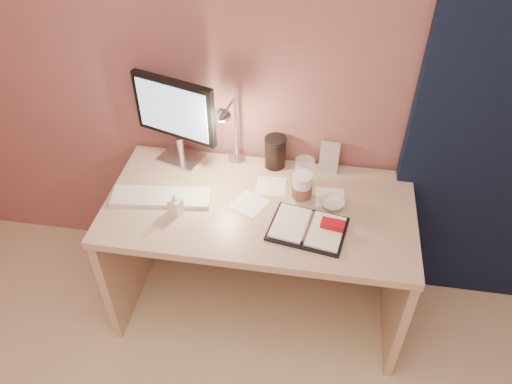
# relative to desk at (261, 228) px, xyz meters

# --- Properties ---
(room) EXTENTS (3.50, 3.50, 3.50)m
(room) POSITION_rel_desk_xyz_m (0.95, 0.24, 0.63)
(room) COLOR #C6B28E
(room) RESTS_ON ground
(desk) EXTENTS (1.40, 0.70, 0.73)m
(desk) POSITION_rel_desk_xyz_m (0.00, 0.00, 0.00)
(desk) COLOR tan
(desk) RESTS_ON ground
(monitor) EXTENTS (0.41, 0.21, 0.45)m
(monitor) POSITION_rel_desk_xyz_m (-0.44, 0.20, 0.49)
(monitor) COLOR silver
(monitor) RESTS_ON desk
(keyboard) EXTENTS (0.46, 0.18, 0.02)m
(keyboard) POSITION_rel_desk_xyz_m (-0.45, -0.10, 0.24)
(keyboard) COLOR white
(keyboard) RESTS_ON desk
(planner) EXTENTS (0.36, 0.29, 0.05)m
(planner) POSITION_rel_desk_xyz_m (0.24, -0.20, 0.24)
(planner) COLOR black
(planner) RESTS_ON desk
(paper_a) EXTENTS (0.14, 0.14, 0.00)m
(paper_a) POSITION_rel_desk_xyz_m (0.31, 0.03, 0.23)
(paper_a) COLOR white
(paper_a) RESTS_ON desk
(paper_b) EXTENTS (0.14, 0.14, 0.00)m
(paper_b) POSITION_rel_desk_xyz_m (0.03, 0.06, 0.23)
(paper_b) COLOR white
(paper_b) RESTS_ON desk
(paper_c) EXTENTS (0.19, 0.19, 0.00)m
(paper_c) POSITION_rel_desk_xyz_m (-0.04, -0.08, 0.23)
(paper_c) COLOR white
(paper_c) RESTS_ON desk
(coffee_cup) EXTENTS (0.09, 0.09, 0.15)m
(coffee_cup) POSITION_rel_desk_xyz_m (0.18, -0.01, 0.29)
(coffee_cup) COLOR white
(coffee_cup) RESTS_ON desk
(clear_cup) EXTENTS (0.09, 0.09, 0.16)m
(clear_cup) POSITION_rel_desk_xyz_m (0.18, 0.08, 0.30)
(clear_cup) COLOR white
(clear_cup) RESTS_ON desk
(bowl) EXTENTS (0.13, 0.13, 0.04)m
(bowl) POSITION_rel_desk_xyz_m (0.33, -0.03, 0.24)
(bowl) COLOR white
(bowl) RESTS_ON desk
(lotion_bottle) EXTENTS (0.07, 0.07, 0.11)m
(lotion_bottle) POSITION_rel_desk_xyz_m (-0.36, -0.18, 0.28)
(lotion_bottle) COLOR white
(lotion_bottle) RESTS_ON desk
(dark_jar) EXTENTS (0.10, 0.10, 0.14)m
(dark_jar) POSITION_rel_desk_xyz_m (0.03, 0.23, 0.30)
(dark_jar) COLOR black
(dark_jar) RESTS_ON desk
(product_box) EXTENTS (0.09, 0.08, 0.14)m
(product_box) POSITION_rel_desk_xyz_m (0.29, 0.24, 0.29)
(product_box) COLOR #B4B4AF
(product_box) RESTS_ON desk
(desk_lamp) EXTENTS (0.11, 0.23, 0.38)m
(desk_lamp) POSITION_rel_desk_xyz_m (-0.14, 0.14, 0.46)
(desk_lamp) COLOR silver
(desk_lamp) RESTS_ON desk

